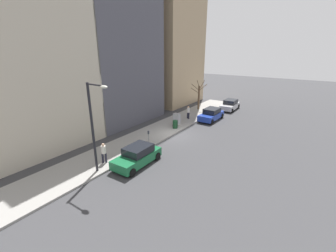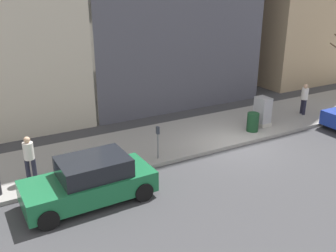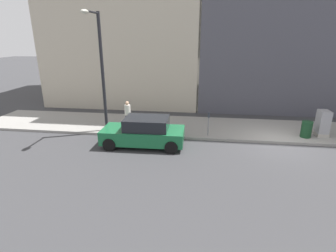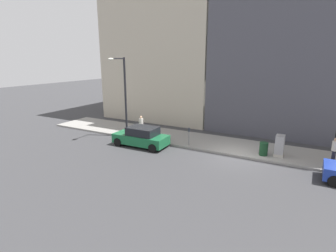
{
  "view_description": "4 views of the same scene",
  "coord_description": "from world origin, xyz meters",
  "px_view_note": "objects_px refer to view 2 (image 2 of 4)",
  "views": [
    {
      "loc": [
        -12.06,
        18.82,
        8.69
      ],
      "look_at": [
        -0.26,
        1.55,
        1.51
      ],
      "focal_mm": 24.0,
      "sensor_mm": 36.0,
      "label": 1
    },
    {
      "loc": [
        -11.67,
        10.08,
        6.69
      ],
      "look_at": [
        1.62,
        2.63,
        0.94
      ],
      "focal_mm": 40.0,
      "sensor_mm": 36.0,
      "label": 2
    },
    {
      "loc": [
        -13.49,
        4.13,
        5.38
      ],
      "look_at": [
        -0.35,
        5.9,
        0.87
      ],
      "focal_mm": 28.0,
      "sensor_mm": 36.0,
      "label": 3
    },
    {
      "loc": [
        -16.97,
        -3.93,
        6.5
      ],
      "look_at": [
        1.38,
        6.06,
        1.15
      ],
      "focal_mm": 28.0,
      "sensor_mm": 36.0,
      "label": 4
    }
  ],
  "objects_px": {
    "parked_car_green": "(90,181)",
    "trash_bin": "(253,122)",
    "utility_box": "(262,112)",
    "parking_meter": "(158,139)",
    "pedestrian_near_meter": "(304,97)",
    "pedestrian_midblock": "(29,156)"
  },
  "relations": [
    {
      "from": "parked_car_green",
      "to": "trash_bin",
      "type": "relative_size",
      "value": 4.71
    },
    {
      "from": "parked_car_green",
      "to": "utility_box",
      "type": "distance_m",
      "value": 9.87
    },
    {
      "from": "trash_bin",
      "to": "utility_box",
      "type": "bearing_deg",
      "value": -67.05
    },
    {
      "from": "parking_meter",
      "to": "parked_car_green",
      "type": "bearing_deg",
      "value": 114.99
    },
    {
      "from": "parked_car_green",
      "to": "trash_bin",
      "type": "height_order",
      "value": "parked_car_green"
    },
    {
      "from": "utility_box",
      "to": "pedestrian_near_meter",
      "type": "xyz_separation_m",
      "value": [
        0.22,
        -3.14,
        0.24
      ]
    },
    {
      "from": "parked_car_green",
      "to": "pedestrian_near_meter",
      "type": "bearing_deg",
      "value": -79.59
    },
    {
      "from": "parked_car_green",
      "to": "utility_box",
      "type": "relative_size",
      "value": 2.96
    },
    {
      "from": "trash_bin",
      "to": "parking_meter",
      "type": "bearing_deg",
      "value": 94.82
    },
    {
      "from": "trash_bin",
      "to": "pedestrian_near_meter",
      "type": "bearing_deg",
      "value": -81.41
    },
    {
      "from": "parked_car_green",
      "to": "trash_bin",
      "type": "bearing_deg",
      "value": -78.2
    },
    {
      "from": "parking_meter",
      "to": "pedestrian_midblock",
      "type": "distance_m",
      "value": 4.81
    },
    {
      "from": "parked_car_green",
      "to": "pedestrian_midblock",
      "type": "distance_m",
      "value": 2.64
    },
    {
      "from": "trash_bin",
      "to": "pedestrian_midblock",
      "type": "xyz_separation_m",
      "value": [
        0.17,
        10.11,
        0.49
      ]
    },
    {
      "from": "utility_box",
      "to": "pedestrian_near_meter",
      "type": "bearing_deg",
      "value": -86.05
    },
    {
      "from": "parked_car_green",
      "to": "pedestrian_near_meter",
      "type": "height_order",
      "value": "pedestrian_near_meter"
    },
    {
      "from": "utility_box",
      "to": "parked_car_green",
      "type": "bearing_deg",
      "value": 103.99
    },
    {
      "from": "pedestrian_midblock",
      "to": "parking_meter",
      "type": "bearing_deg",
      "value": 26.1
    },
    {
      "from": "parking_meter",
      "to": "trash_bin",
      "type": "bearing_deg",
      "value": -85.18
    },
    {
      "from": "utility_box",
      "to": "pedestrian_midblock",
      "type": "distance_m",
      "value": 11.06
    },
    {
      "from": "pedestrian_near_meter",
      "to": "pedestrian_midblock",
      "type": "distance_m",
      "value": 14.2
    },
    {
      "from": "pedestrian_near_meter",
      "to": "pedestrian_midblock",
      "type": "xyz_separation_m",
      "value": [
        -0.45,
        14.19,
        0.0
      ]
    }
  ]
}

